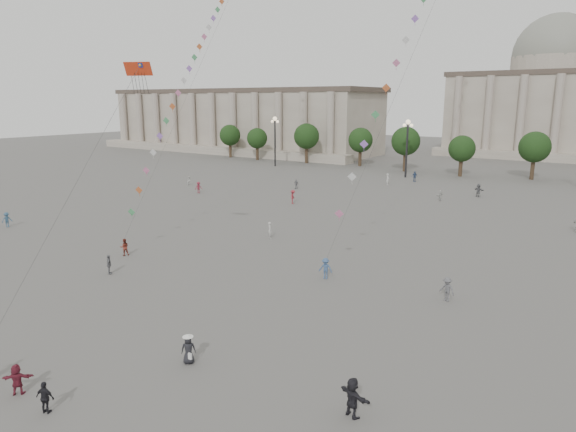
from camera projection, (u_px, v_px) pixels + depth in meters
The scene contains 26 objects.
ground at pixel (204, 337), 31.18m from camera, with size 360.00×360.00×0.00m, color #5B5855.
hall_west at pixel (239, 121), 146.21m from camera, with size 84.00×26.22×17.20m.
hall_central at pixel (550, 100), 132.15m from camera, with size 48.30×34.30×35.50m.
tree_row at pixel (502, 149), 92.83m from camera, with size 137.12×5.12×8.00m.
lamp_post_far_west at pixel (275, 132), 110.70m from camera, with size 2.00×0.90×10.65m.
lamp_post_mid_west at pixel (407, 138), 94.20m from camera, with size 2.00×0.90×10.65m.
person_crowd_0 at pixel (415, 177), 90.41m from camera, with size 1.09×0.46×1.87m, color #374E7C.
person_crowd_1 at pixel (189, 181), 87.13m from camera, with size 0.72×0.56×1.48m, color silver.
person_crowd_2 at pixel (199, 187), 79.38m from camera, with size 1.14×0.66×1.77m, color maroon.
person_crowd_3 at pixel (353, 397), 23.16m from camera, with size 1.76×0.56×1.90m, color black.
person_crowd_4 at pixel (440, 195), 73.47m from camera, with size 1.38×0.44×1.49m, color silver.
person_crowd_5 at pixel (7, 220), 58.05m from camera, with size 1.10×0.63×1.71m, color #325370.
person_crowd_6 at pixel (447, 289), 36.63m from camera, with size 1.14×0.66×1.77m, color #57575B.
person_crowd_10 at pixel (388, 179), 87.16m from camera, with size 0.70×0.46×1.92m, color silver.
person_crowd_12 at pixel (478, 190), 76.27m from camera, with size 1.79×0.57×1.93m, color slate.
person_crowd_13 at pixel (270, 230), 53.30m from camera, with size 0.64×0.42×1.75m, color #B7B6B2.
person_crowd_16 at pixel (296, 184), 83.39m from camera, with size 0.90×0.38×1.54m, color slate.
person_crowd_17 at pixel (293, 197), 71.21m from camera, with size 1.25×0.72×1.93m, color maroon.
tourist_2 at pixel (17, 379), 24.97m from camera, with size 1.45×0.46×1.57m, color maroon.
tourist_3 at pixel (109, 264), 42.34m from camera, with size 0.96×0.40×1.63m, color slate.
tourist_4 at pixel (45, 398), 23.44m from camera, with size 0.92×0.38×1.56m, color black.
kite_flyer_0 at pixel (125, 247), 47.42m from camera, with size 0.78×0.60×1.59m, color maroon.
kite_flyer_1 at pixel (326, 268), 41.22m from camera, with size 1.11×0.64×1.72m, color #395682.
hat_person at pixel (188, 349), 27.90m from camera, with size 0.94×0.92×1.69m.
dragon_kite at pixel (137, 80), 39.59m from camera, with size 4.51×8.96×23.24m.
kite_train_west at pixel (209, 33), 64.20m from camera, with size 15.89×39.67×57.73m.
Camera 1 is at (20.46, -20.89, 14.06)m, focal length 32.00 mm.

